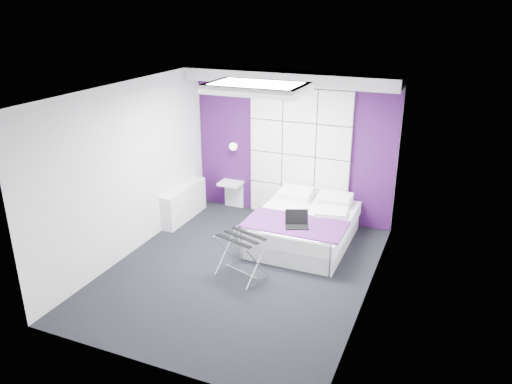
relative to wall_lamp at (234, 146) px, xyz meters
The scene contains 15 objects.
floor 2.61m from the wall_lamp, 62.99° to the right, with size 4.40×4.40×0.00m, color black.
ceiling 2.69m from the wall_lamp, 62.99° to the right, with size 4.40×4.40×0.00m, color white.
wall_back 1.06m from the wall_lamp, ahead, with size 3.60×3.60×0.00m, color silver.
wall_left 2.19m from the wall_lamp, 110.01° to the right, with size 4.40×4.40×0.00m, color silver.
wall_right 3.52m from the wall_lamp, 35.86° to the right, with size 4.40×4.40×0.00m, color silver.
accent_wall 1.06m from the wall_lamp, ahead, with size 3.58×0.02×2.58m, color #3A1047.
soffit 1.66m from the wall_lamp, ahead, with size 3.58×0.50×0.20m, color silver.
headboard 1.20m from the wall_lamp, ahead, with size 1.80×0.08×2.30m, color silver, non-canonical shape.
skylight 2.24m from the wall_lamp, 54.28° to the right, with size 1.36×0.86×0.12m, color white, non-canonical shape.
wall_lamp is the anchor object (origin of this frame).
radiator 1.35m from the wall_lamp, 130.10° to the right, with size 0.22×1.20×0.60m, color silver.
bed 2.04m from the wall_lamp, 27.58° to the right, with size 1.52×1.83×0.65m.
nightstand 0.72m from the wall_lamp, 148.09° to the right, with size 0.42×0.32×0.05m, color silver.
luggage_rack 2.62m from the wall_lamp, 62.73° to the right, with size 0.63×0.46×0.62m.
laptop 2.23m from the wall_lamp, 38.72° to the right, with size 0.34×0.24×0.25m.
Camera 1 is at (2.67, -5.75, 3.66)m, focal length 35.00 mm.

